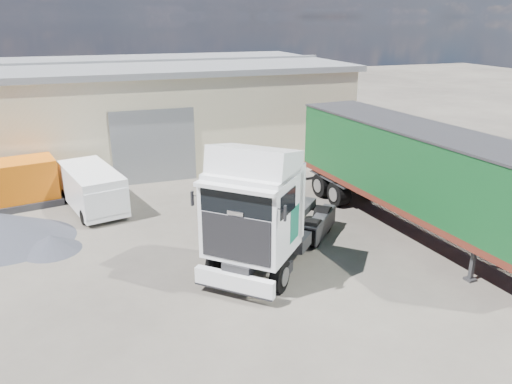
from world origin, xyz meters
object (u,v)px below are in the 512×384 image
object	(u,v)px
tractor_unit	(263,216)
orange_skip	(19,186)
panel_van	(93,190)
box_trailer	(414,168)

from	to	relation	value
tractor_unit	orange_skip	bearing A→B (deg)	174.88
tractor_unit	panel_van	world-z (taller)	tractor_unit
tractor_unit	panel_van	size ratio (longest dim) A/B	1.37
box_trailer	orange_skip	bearing A→B (deg)	146.27
box_trailer	panel_van	size ratio (longest dim) A/B	2.67
box_trailer	orange_skip	distance (m)	16.31
tractor_unit	orange_skip	xyz separation A→B (m)	(-7.91, 8.84, -0.95)
tractor_unit	box_trailer	size ratio (longest dim) A/B	0.51
tractor_unit	orange_skip	distance (m)	11.90
tractor_unit	panel_van	bearing A→B (deg)	167.76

